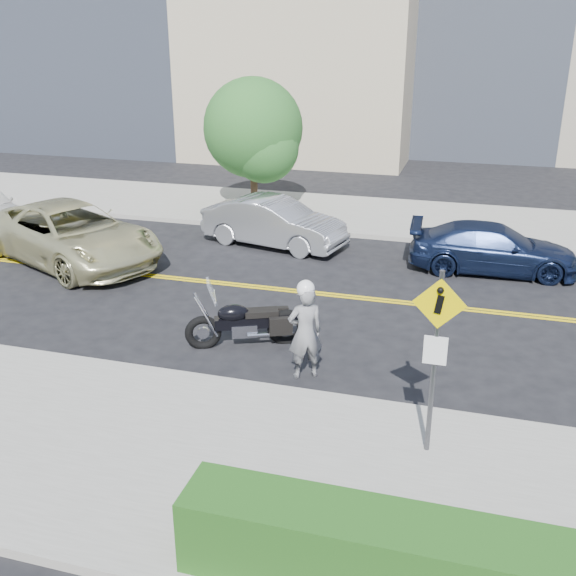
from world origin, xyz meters
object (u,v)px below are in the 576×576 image
(pedestrian_sign, at_px, (436,346))
(suv, at_px, (71,234))
(motorcyclist, at_px, (305,330))
(motorcycle, at_px, (246,312))
(parked_car_blue, at_px, (493,248))
(parked_car_silver, at_px, (274,223))

(pedestrian_sign, xyz_separation_m, suv, (-10.67, 6.75, -1.12))
(motorcyclist, bearing_deg, pedestrian_sign, 110.63)
(motorcyclist, xyz_separation_m, motorcycle, (-1.55, 0.99, -0.24))
(motorcycle, relative_size, parked_car_blue, 0.54)
(motorcyclist, xyz_separation_m, suv, (-8.15, 4.72, -0.16))
(pedestrian_sign, xyz_separation_m, motorcyclist, (-2.52, 2.04, -0.96))
(motorcycle, bearing_deg, parked_car_blue, 26.92)
(pedestrian_sign, bearing_deg, suv, 147.67)
(pedestrian_sign, relative_size, motorcyclist, 1.50)
(pedestrian_sign, distance_m, parked_car_silver, 11.37)
(motorcycle, height_order, suv, suv)
(pedestrian_sign, relative_size, motorcycle, 1.21)
(motorcycle, relative_size, parked_car_silver, 0.55)
(parked_car_silver, distance_m, parked_car_blue, 6.51)
(pedestrian_sign, xyz_separation_m, parked_car_silver, (-5.57, 9.84, -1.22))
(pedestrian_sign, distance_m, motorcycle, 5.21)
(motorcyclist, xyz_separation_m, parked_car_silver, (-3.04, 7.81, -0.26))
(pedestrian_sign, height_order, motorcycle, pedestrian_sign)
(pedestrian_sign, relative_size, parked_car_silver, 0.67)
(suv, height_order, parked_car_blue, suv)
(motorcyclist, relative_size, parked_car_blue, 0.44)
(motorcycle, distance_m, parked_car_silver, 6.98)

